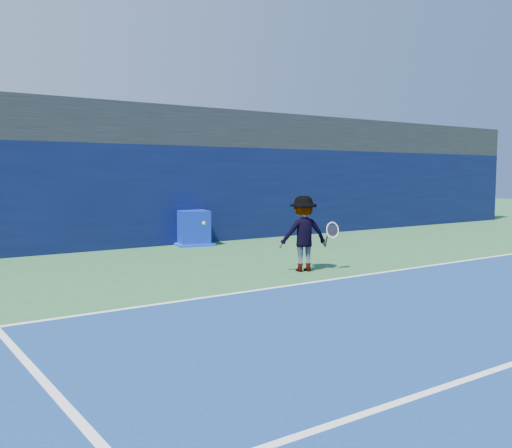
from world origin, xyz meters
name	(u,v)px	position (x,y,z in m)	size (l,w,h in m)	color
ground	(404,321)	(0.00, 0.00, 0.00)	(80.00, 80.00, 0.00)	#2B5F33
baseline	(280,287)	(0.00, 3.00, 0.01)	(24.00, 0.10, 0.01)	white
stadium_band	(112,126)	(0.00, 11.50, 3.60)	(36.00, 3.00, 1.20)	black
back_wall_assembly	(126,196)	(0.00, 10.50, 1.50)	(36.00, 1.03, 3.00)	#0A1138
equipment_cart	(193,229)	(1.77, 9.67, 0.48)	(1.31, 1.31, 1.05)	#0B1F9D
tennis_player	(303,234)	(1.53, 4.18, 0.83)	(1.35, 0.95, 1.67)	white
tennis_ball	(204,223)	(-0.18, 5.58, 1.05)	(0.08, 0.08, 0.08)	#C0EA1A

